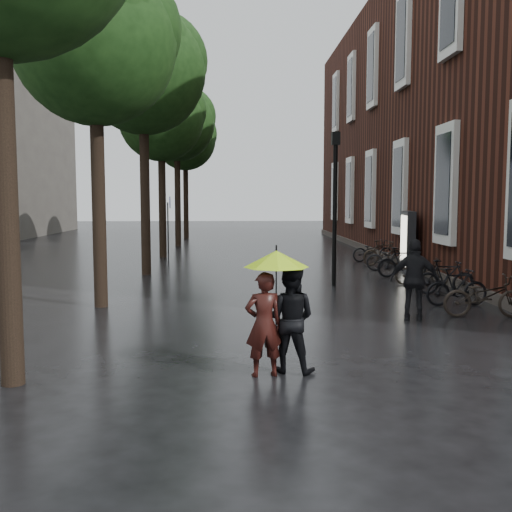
{
  "coord_description": "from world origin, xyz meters",
  "views": [
    {
      "loc": [
        -0.89,
        -7.28,
        2.6
      ],
      "look_at": [
        -0.45,
        5.15,
        1.39
      ],
      "focal_mm": 42.0,
      "sensor_mm": 36.0,
      "label": 1
    }
  ],
  "objects_px": {
    "parked_bicycles": "(411,266)",
    "ad_lightbox": "(408,242)",
    "person_black": "(290,319)",
    "pedestrian_walking": "(415,280)",
    "lamp_post": "(335,193)",
    "person_burgundy": "(264,324)"
  },
  "relations": [
    {
      "from": "ad_lightbox",
      "to": "lamp_post",
      "type": "height_order",
      "value": "lamp_post"
    },
    {
      "from": "person_burgundy",
      "to": "ad_lightbox",
      "type": "xyz_separation_m",
      "value": [
        5.63,
        12.13,
        0.3
      ]
    },
    {
      "from": "parked_bicycles",
      "to": "ad_lightbox",
      "type": "height_order",
      "value": "ad_lightbox"
    },
    {
      "from": "person_burgundy",
      "to": "ad_lightbox",
      "type": "height_order",
      "value": "ad_lightbox"
    },
    {
      "from": "pedestrian_walking",
      "to": "ad_lightbox",
      "type": "distance_m",
      "value": 8.54
    },
    {
      "from": "parked_bicycles",
      "to": "ad_lightbox",
      "type": "bearing_deg",
      "value": 76.95
    },
    {
      "from": "person_burgundy",
      "to": "ad_lightbox",
      "type": "distance_m",
      "value": 13.38
    },
    {
      "from": "person_burgundy",
      "to": "ad_lightbox",
      "type": "bearing_deg",
      "value": -125.72
    },
    {
      "from": "lamp_post",
      "to": "person_black",
      "type": "bearing_deg",
      "value": -103.6
    },
    {
      "from": "person_burgundy",
      "to": "parked_bicycles",
      "type": "relative_size",
      "value": 0.13
    },
    {
      "from": "parked_bicycles",
      "to": "person_black",
      "type": "bearing_deg",
      "value": -115.9
    },
    {
      "from": "pedestrian_walking",
      "to": "lamp_post",
      "type": "bearing_deg",
      "value": -63.65
    },
    {
      "from": "person_black",
      "to": "lamp_post",
      "type": "distance_m",
      "value": 9.22
    },
    {
      "from": "person_black",
      "to": "parked_bicycles",
      "type": "height_order",
      "value": "person_black"
    },
    {
      "from": "lamp_post",
      "to": "ad_lightbox",
      "type": "bearing_deg",
      "value": 45.39
    },
    {
      "from": "person_burgundy",
      "to": "lamp_post",
      "type": "xyz_separation_m",
      "value": [
        2.52,
        8.97,
        1.96
      ]
    },
    {
      "from": "person_black",
      "to": "parked_bicycles",
      "type": "xyz_separation_m",
      "value": [
        4.73,
        9.73,
        -0.34
      ]
    },
    {
      "from": "person_black",
      "to": "ad_lightbox",
      "type": "xyz_separation_m",
      "value": [
        5.23,
        11.92,
        0.27
      ]
    },
    {
      "from": "person_burgundy",
      "to": "pedestrian_walking",
      "type": "height_order",
      "value": "pedestrian_walking"
    },
    {
      "from": "parked_bicycles",
      "to": "ad_lightbox",
      "type": "distance_m",
      "value": 2.33
    },
    {
      "from": "pedestrian_walking",
      "to": "parked_bicycles",
      "type": "height_order",
      "value": "pedestrian_walking"
    },
    {
      "from": "person_burgundy",
      "to": "person_black",
      "type": "distance_m",
      "value": 0.45
    }
  ]
}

